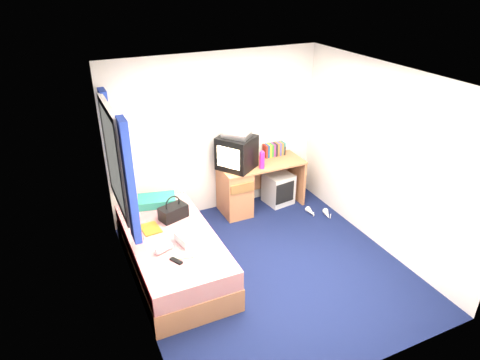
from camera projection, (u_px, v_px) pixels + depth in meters
name	position (u px, v px, depth m)	size (l,w,h in m)	color
ground	(269.00, 268.00, 5.40)	(3.40, 3.40, 0.00)	#0C1438
room_shell	(273.00, 164.00, 4.75)	(3.40, 3.40, 3.40)	white
bed	(173.00, 253.00, 5.23)	(1.01, 2.00, 0.54)	#B8774C
pillow	(157.00, 201.00, 5.74)	(0.49, 0.31, 0.11)	#166092
desk	(245.00, 186.00, 6.51)	(1.30, 0.55, 0.75)	#B8774C
storage_cube	(278.00, 188.00, 6.79)	(0.39, 0.39, 0.49)	silver
crt_tv	(237.00, 152.00, 6.20)	(0.65, 0.66, 0.48)	black
vcr	(237.00, 134.00, 6.07)	(0.38, 0.27, 0.07)	#AEAFB1
book_row	(274.00, 150.00, 6.66)	(0.34, 0.13, 0.20)	maroon
picture_frame	(283.00, 150.00, 6.73)	(0.02, 0.12, 0.14)	black
pink_water_bottle	(262.00, 160.00, 6.23)	(0.08, 0.08, 0.25)	#ED2188
aerosol_can	(256.00, 157.00, 6.40)	(0.05, 0.05, 0.19)	silver
handbag	(173.00, 212.00, 5.40)	(0.39, 0.29, 0.32)	black
towel	(192.00, 237.00, 4.98)	(0.32, 0.26, 0.11)	silver
magazine	(151.00, 229.00, 5.22)	(0.21, 0.28, 0.01)	yellow
water_bottle	(164.00, 249.00, 4.80)	(0.07, 0.07, 0.20)	silver
colour_swatch_fan	(183.00, 257.00, 4.71)	(0.22, 0.06, 0.01)	yellow
remote_control	(176.00, 261.00, 4.64)	(0.05, 0.16, 0.02)	black
window_assembly	(117.00, 160.00, 4.91)	(0.11, 1.42, 1.40)	silver
white_heels	(319.00, 213.00, 6.51)	(0.32, 0.39, 0.09)	silver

